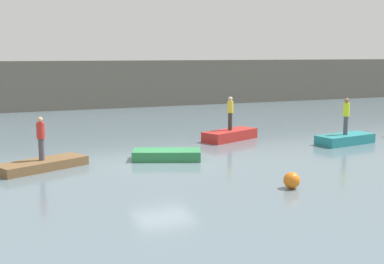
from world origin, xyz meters
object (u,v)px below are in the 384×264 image
person_hiviz_shirt (346,114)px  rowboat_green (167,155)px  rowboat_teal (345,139)px  person_yellow_shirt (230,112)px  rowboat_red (230,135)px  mooring_buoy (292,180)px  person_red_shirt (41,136)px  rowboat_brown (42,165)px

person_hiviz_shirt → rowboat_green: bearing=-179.0°
rowboat_teal → person_yellow_shirt: (-4.83, 3.30, 1.28)m
rowboat_green → rowboat_teal: 9.64m
rowboat_red → rowboat_green: bearing=-167.3°
rowboat_green → mooring_buoy: 6.50m
person_red_shirt → person_hiviz_shirt: (14.80, -0.03, 0.20)m
rowboat_teal → mooring_buoy: size_ratio=5.54×
rowboat_green → rowboat_red: size_ratio=0.89×
rowboat_brown → rowboat_teal: bearing=-24.5°
rowboat_red → person_red_shirt: (-9.97, -3.26, 1.05)m
rowboat_green → rowboat_teal: rowboat_teal is taller
person_red_shirt → mooring_buoy: size_ratio=3.05×
rowboat_brown → mooring_buoy: bearing=-64.6°
rowboat_teal → person_red_shirt: person_red_shirt is taller
rowboat_red → rowboat_teal: rowboat_red is taller
rowboat_brown → person_yellow_shirt: person_yellow_shirt is taller
person_yellow_shirt → rowboat_green: bearing=-144.3°
rowboat_red → rowboat_teal: bearing=-57.4°
person_red_shirt → mooring_buoy: bearing=-40.3°
rowboat_red → person_red_shirt: bearing=175.1°
rowboat_teal → rowboat_red: bearing=136.6°
person_hiviz_shirt → rowboat_brown: bearing=179.9°
rowboat_red → person_red_shirt: person_red_shirt is taller
mooring_buoy → person_yellow_shirt: bearing=75.1°
person_yellow_shirt → mooring_buoy: 9.96m
person_yellow_shirt → rowboat_red: bearing=0.0°
rowboat_red → person_hiviz_shirt: bearing=-57.4°
person_hiviz_shirt → rowboat_teal: bearing=-178.2°
rowboat_green → person_hiviz_shirt: person_hiviz_shirt is taller
rowboat_brown → rowboat_red: rowboat_red is taller
rowboat_brown → rowboat_green: (5.16, -0.19, 0.03)m
person_red_shirt → person_yellow_shirt: (9.97, 3.26, 0.20)m
rowboat_red → person_yellow_shirt: bearing=157.0°
rowboat_green → person_hiviz_shirt: size_ratio=1.56×
mooring_buoy → person_red_shirt: bearing=139.7°
rowboat_brown → rowboat_green: bearing=-26.5°
rowboat_brown → person_red_shirt: size_ratio=2.07×
rowboat_red → person_red_shirt: 10.54m
person_red_shirt → person_yellow_shirt: size_ratio=0.97×
rowboat_red → person_yellow_shirt: person_yellow_shirt is taller
rowboat_teal → rowboat_brown: bearing=170.8°
person_hiviz_shirt → rowboat_red: bearing=145.7°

